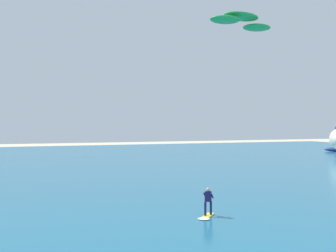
{
  "coord_description": "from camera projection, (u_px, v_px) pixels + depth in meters",
  "views": [
    {
      "loc": [
        -8.29,
        -9.33,
        5.53
      ],
      "look_at": [
        0.76,
        14.19,
        5.4
      ],
      "focal_mm": 43.57,
      "sensor_mm": 36.0,
      "label": 1
    }
  ],
  "objects": [
    {
      "name": "kite",
      "position": [
        241.0,
        21.0,
        35.79
      ],
      "size": [
        7.49,
        4.55,
        1.08
      ],
      "color": "#198C3F"
    },
    {
      "name": "ocean",
      "position": [
        74.0,
        163.0,
        57.64
      ],
      "size": [
        160.0,
        90.0,
        0.1
      ],
      "primitive_type": "cube",
      "color": "#1E607F",
      "rests_on": "ground"
    },
    {
      "name": "kitesurfer",
      "position": [
        207.0,
        206.0,
        23.81
      ],
      "size": [
        1.72,
        1.84,
        1.67
      ],
      "color": "yellow",
      "rests_on": "ocean"
    }
  ]
}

